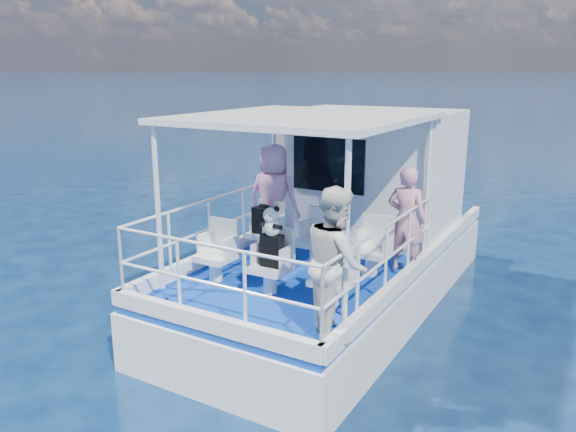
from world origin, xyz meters
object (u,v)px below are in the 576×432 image
object	(u,v)px
backpack_center	(272,251)
panda	(272,221)
passenger_port_fwd	(273,198)
passenger_stbd_aft	(336,262)

from	to	relation	value
backpack_center	panda	world-z (taller)	panda
passenger_port_fwd	backpack_center	world-z (taller)	passenger_port_fwd
passenger_stbd_aft	passenger_port_fwd	bearing A→B (deg)	6.54
passenger_port_fwd	panda	bearing A→B (deg)	114.46
passenger_stbd_aft	panda	size ratio (longest dim) A/B	4.31
passenger_port_fwd	passenger_stbd_aft	bearing A→B (deg)	127.53
passenger_port_fwd	passenger_stbd_aft	world-z (taller)	passenger_port_fwd
passenger_stbd_aft	backpack_center	world-z (taller)	passenger_stbd_aft
passenger_stbd_aft	backpack_center	size ratio (longest dim) A/B	3.94
passenger_port_fwd	backpack_center	xyz separation A→B (m)	(0.99, -1.63, -0.28)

